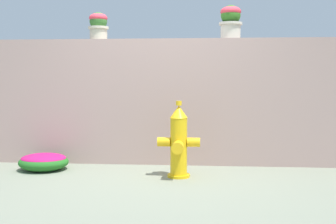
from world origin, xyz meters
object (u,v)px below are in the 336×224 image
Objects in this scene: fire_hydrant at (179,143)px; flower_bush_left at (44,161)px; potted_plant_1 at (98,25)px; potted_plant_2 at (231,20)px.

flower_bush_left is at bearing 171.71° from fire_hydrant.
fire_hydrant is 1.69m from flower_bush_left.
flower_bush_left is at bearing -134.22° from potted_plant_1.
potted_plant_2 reaches higher than flower_bush_left.
potted_plant_1 is 1.88m from flower_bush_left.
flower_bush_left is (-2.27, -0.62, -1.75)m from potted_plant_2.
potted_plant_1 reaches higher than flower_bush_left.
flower_bush_left is (-1.65, 0.24, -0.28)m from fire_hydrant.
potted_plant_1 is at bearing 45.78° from flower_bush_left.
potted_plant_2 reaches higher than fire_hydrant.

